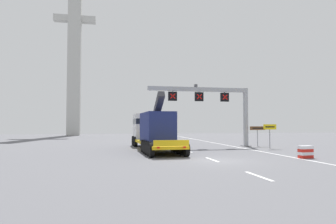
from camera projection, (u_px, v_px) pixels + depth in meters
name	position (u px, v px, depth m)	size (l,w,h in m)	color
ground	(217.00, 161.00, 19.69)	(112.00, 112.00, 0.00)	#5B5B60
lane_markings	(160.00, 141.00, 42.46)	(0.20, 61.07, 0.01)	silver
edge_line_right	(231.00, 146.00, 32.63)	(0.20, 63.00, 0.01)	silver
overhead_lane_gantry	(212.00, 99.00, 31.99)	(11.58, 0.90, 6.83)	#9EA0A5
heavy_haul_truck_yellow	(152.00, 129.00, 28.98)	(3.49, 14.14, 5.30)	yellow
exit_sign_yellow	(270.00, 130.00, 29.34)	(1.40, 0.15, 2.47)	#9EA0A5
tourist_info_sign_brown	(258.00, 131.00, 32.29)	(1.84, 0.15, 2.23)	#9EA0A5
crash_barrier_striped	(306.00, 152.00, 21.09)	(1.05, 0.61, 0.90)	red
bridge_pylon_distant	(75.00, 40.00, 64.46)	(9.00, 2.00, 41.83)	#B7B7B2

